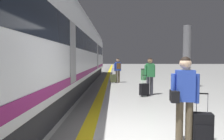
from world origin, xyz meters
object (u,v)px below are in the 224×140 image
rolling_suitcase_foreground (202,127)px  passenger_near (150,74)px  traveller_foreground (184,94)px  waste_bin (144,74)px  passenger_mid (118,68)px  platform_pillar (187,58)px  suitcase_near (144,89)px  suitcase_mid (113,78)px  high_speed_train (63,44)px

rolling_suitcase_foreground → passenger_near: bearing=90.9°
traveller_foreground → waste_bin: 12.07m
traveller_foreground → passenger_mid: traveller_foreground is taller
platform_pillar → passenger_mid: bearing=146.7°
passenger_near → waste_bin: bearing=84.1°
traveller_foreground → suitcase_near: (-0.04, 5.06, -0.69)m
passenger_mid → platform_pillar: platform_pillar is taller
passenger_mid → suitcase_mid: bearing=-141.0°
suitcase_mid → waste_bin: suitcase_mid is taller
passenger_near → passenger_mid: passenger_near is taller
rolling_suitcase_foreground → waste_bin: rolling_suitcase_foreground is taller
passenger_near → suitcase_mid: (-1.74, 4.65, -0.68)m
suitcase_mid → platform_pillar: (4.26, -2.32, 1.39)m
traveller_foreground → suitcase_mid: traveller_foreground is taller
rolling_suitcase_foreground → platform_pillar: (2.44, 7.75, 1.38)m
high_speed_train → passenger_mid: size_ratio=17.04×
suitcase_near → platform_pillar: platform_pillar is taller
rolling_suitcase_foreground → waste_bin: size_ratio=1.12×
suitcase_near → waste_bin: (1.01, 6.96, 0.14)m
high_speed_train → waste_bin: bearing=42.3°
passenger_near → passenger_mid: (-1.41, 4.92, 0.01)m
suitcase_mid → rolling_suitcase_foreground: bearing=-79.7°
high_speed_train → rolling_suitcase_foreground: high_speed_train is taller
traveller_foreground → high_speed_train: bearing=120.0°
traveller_foreground → platform_pillar: platform_pillar is taller
rolling_suitcase_foreground → passenger_mid: 10.46m
suitcase_near → platform_pillar: size_ratio=0.27×
rolling_suitcase_foreground → waste_bin: (0.60, 12.04, 0.11)m
high_speed_train → suitcase_mid: (2.76, 2.75, -2.17)m
passenger_mid → high_speed_train: bearing=-135.7°
high_speed_train → traveller_foreground: (4.22, -7.30, -1.49)m
passenger_mid → suitcase_mid: passenger_mid is taller
traveller_foreground → suitcase_mid: size_ratio=1.76×
high_speed_train → passenger_near: size_ratio=16.85×
waste_bin → passenger_near: bearing=-95.9°
passenger_near → suitcase_near: bearing=-133.8°
traveller_foreground → suitcase_near: traveller_foreground is taller
traveller_foreground → rolling_suitcase_foreground: traveller_foreground is taller
high_speed_train → suitcase_near: bearing=-28.2°
platform_pillar → suitcase_mid: bearing=151.5°
passenger_mid → platform_pillar: 4.76m
high_speed_train → rolling_suitcase_foreground: bearing=-57.9°
waste_bin → traveller_foreground: bearing=-94.6°
passenger_near → platform_pillar: bearing=42.7°
waste_bin → rolling_suitcase_foreground: bearing=-92.8°
suitcase_near → traveller_foreground: bearing=-89.5°
rolling_suitcase_foreground → suitcase_mid: bearing=100.3°
traveller_foreground → suitcase_near: 5.11m
traveller_foreground → passenger_near: (0.28, 5.40, 0.00)m
suitcase_mid → waste_bin: (2.42, 1.97, 0.13)m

